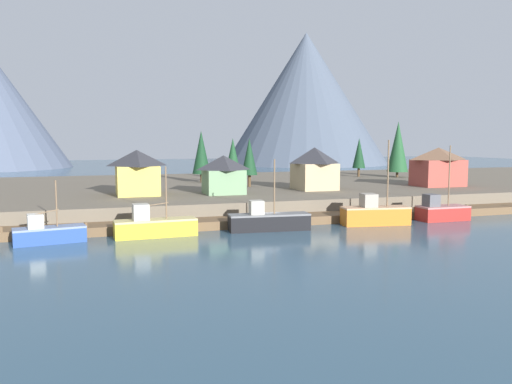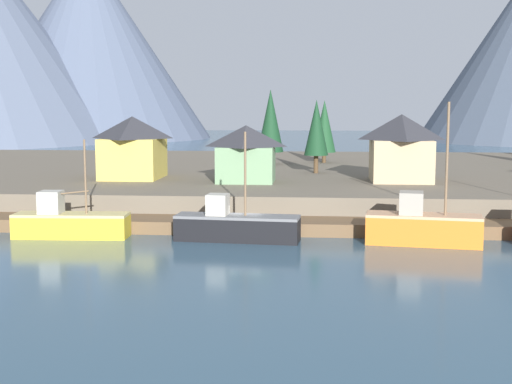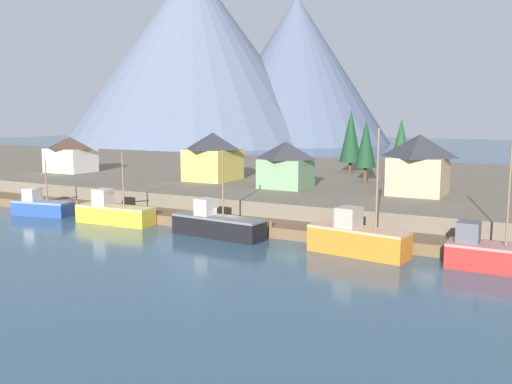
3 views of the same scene
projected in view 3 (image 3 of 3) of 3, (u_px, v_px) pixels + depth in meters
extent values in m
cube|color=#335166|center=(313.00, 207.00, 69.76)|extent=(400.00, 400.00, 1.00)
cube|color=brown|center=(242.00, 225.00, 53.91)|extent=(80.00, 4.00, 1.00)
cylinder|color=brown|center=(28.00, 203.00, 65.40)|extent=(0.36, 0.36, 1.60)
cylinder|color=brown|center=(78.00, 208.00, 61.65)|extent=(0.36, 0.36, 1.60)
cylinder|color=brown|center=(134.00, 214.00, 57.91)|extent=(0.36, 0.36, 1.60)
cylinder|color=brown|center=(197.00, 221.00, 54.17)|extent=(0.36, 0.36, 1.60)
cylinder|color=brown|center=(270.00, 229.00, 50.43)|extent=(0.36, 0.36, 1.60)
cylinder|color=brown|center=(355.00, 238.00, 46.68)|extent=(0.36, 0.36, 1.60)
cylinder|color=brown|center=(455.00, 249.00, 42.94)|extent=(0.36, 0.36, 1.60)
cube|color=#665B4C|center=(345.00, 183.00, 79.98)|extent=(400.00, 56.00, 2.50)
cone|color=slate|center=(194.00, 54.00, 208.43)|extent=(97.93, 97.93, 66.55)
cone|color=#4C566B|center=(297.00, 71.00, 212.05)|extent=(72.08, 72.08, 55.06)
cube|color=navy|center=(42.00, 209.00, 61.51)|extent=(6.97, 3.31, 1.42)
cube|color=#6C7DA2|center=(42.00, 202.00, 61.40)|extent=(6.97, 3.31, 0.20)
cube|color=silver|center=(32.00, 195.00, 61.69)|extent=(1.68, 1.95, 1.33)
cylinder|color=brown|center=(46.00, 181.00, 60.84)|extent=(0.16, 0.16, 4.57)
cylinder|color=brown|center=(40.00, 188.00, 61.24)|extent=(2.24, 0.49, 0.49)
cube|color=gold|center=(115.00, 216.00, 56.91)|extent=(8.62, 2.73, 1.64)
cube|color=tan|center=(115.00, 207.00, 56.78)|extent=(8.62, 2.73, 0.20)
cube|color=#B2AD9E|center=(103.00, 197.00, 57.30)|extent=(1.69, 1.74, 1.67)
cylinder|color=brown|center=(123.00, 180.00, 55.89)|extent=(0.16, 0.16, 5.53)
cylinder|color=brown|center=(116.00, 191.00, 56.46)|extent=(2.36, 0.22, 0.36)
cube|color=black|center=(218.00, 228.00, 50.84)|extent=(9.27, 3.15, 1.69)
cube|color=slate|center=(218.00, 218.00, 50.71)|extent=(9.27, 3.15, 0.20)
cube|color=#B2AD9E|center=(205.00, 207.00, 51.39)|extent=(1.62, 1.72, 1.53)
cylinder|color=brown|center=(223.00, 184.00, 49.95)|extent=(0.17, 0.17, 6.11)
cube|color=#CC6B1E|center=(358.00, 243.00, 44.32)|extent=(8.31, 3.65, 1.98)
cube|color=tan|center=(359.00, 229.00, 44.17)|extent=(8.31, 3.65, 0.20)
cube|color=gray|center=(349.00, 217.00, 44.57)|extent=(1.91, 2.19, 1.58)
cylinder|color=brown|center=(377.00, 180.00, 42.73)|extent=(0.19, 0.19, 7.95)
cube|color=maroon|center=(493.00, 259.00, 40.05)|extent=(6.40, 2.83, 1.65)
cube|color=#AD6C6A|center=(494.00, 246.00, 39.92)|extent=(6.40, 2.83, 0.20)
cube|color=#4C4C51|center=(468.00, 232.00, 40.65)|extent=(1.60, 1.70, 1.53)
cylinder|color=brown|center=(509.00, 193.00, 39.00)|extent=(0.16, 0.16, 7.60)
cube|color=silver|center=(71.00, 160.00, 83.44)|extent=(6.31, 5.14, 3.52)
pyramid|color=#422D23|center=(70.00, 143.00, 83.07)|extent=(6.63, 5.40, 1.75)
cube|color=tan|center=(418.00, 176.00, 60.12)|extent=(5.68, 6.12, 4.06)
pyramid|color=#2D2D33|center=(420.00, 146.00, 59.66)|extent=(5.97, 6.43, 2.45)
cube|color=gold|center=(213.00, 165.00, 73.12)|extent=(5.67, 6.60, 4.06)
pyramid|color=#2D2D33|center=(213.00, 141.00, 72.68)|extent=(5.96, 6.93, 2.20)
cube|color=#6B8E66|center=(286.00, 173.00, 65.43)|extent=(5.40, 4.91, 3.42)
pyramid|color=#2D2D33|center=(286.00, 150.00, 65.05)|extent=(5.66, 5.16, 2.04)
cylinder|color=#4C3823|center=(365.00, 175.00, 70.63)|extent=(0.50, 0.50, 1.96)
cone|color=#14381E|center=(366.00, 144.00, 70.08)|extent=(2.64, 2.64, 6.01)
cylinder|color=#4C3823|center=(350.00, 167.00, 82.91)|extent=(0.50, 0.50, 1.56)
cone|color=#14381E|center=(351.00, 136.00, 82.26)|extent=(3.25, 3.25, 7.78)
cylinder|color=#4C3823|center=(400.00, 168.00, 82.44)|extent=(0.50, 0.50, 1.35)
cone|color=#194223|center=(401.00, 141.00, 81.88)|extent=(2.98, 2.98, 6.66)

